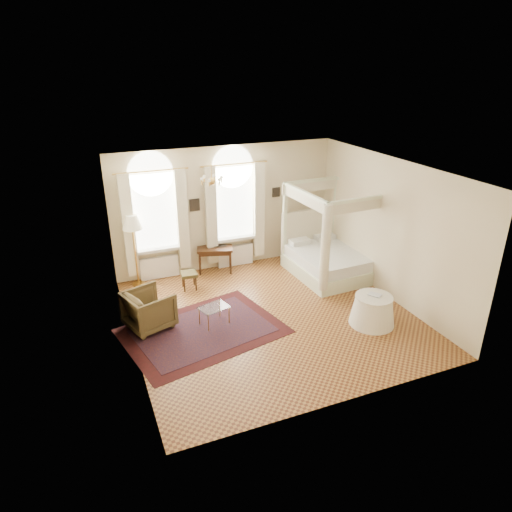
% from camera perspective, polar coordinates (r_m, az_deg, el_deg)
% --- Properties ---
extents(ground, '(6.00, 6.00, 0.00)m').
position_cam_1_polar(ground, '(10.31, 1.88, -7.50)').
color(ground, '#9B672D').
rests_on(ground, ground).
extents(room_walls, '(6.00, 6.00, 6.00)m').
position_cam_1_polar(room_walls, '(9.45, 2.04, 2.87)').
color(room_walls, beige).
rests_on(room_walls, ground).
extents(window_left, '(1.62, 0.27, 3.29)m').
position_cam_1_polar(window_left, '(11.70, -12.42, 3.86)').
color(window_left, white).
rests_on(window_left, room_walls).
extents(window_right, '(1.62, 0.27, 3.29)m').
position_cam_1_polar(window_right, '(12.20, -2.68, 5.19)').
color(window_right, white).
rests_on(window_right, room_walls).
extents(chandelier, '(0.51, 0.45, 0.50)m').
position_cam_1_polar(chandelier, '(9.95, -5.57, 9.42)').
color(chandelier, '#BC8F3E').
rests_on(chandelier, room_walls).
extents(wall_pictures, '(2.54, 0.03, 0.39)m').
position_cam_1_polar(wall_pictures, '(12.13, -3.38, 7.06)').
color(wall_pictures, black).
rests_on(wall_pictures, room_walls).
extents(canopy_bed, '(1.89, 2.28, 2.37)m').
position_cam_1_polar(canopy_bed, '(12.13, 9.10, 0.00)').
color(canopy_bed, beige).
rests_on(canopy_bed, ground).
extents(nightstand, '(0.48, 0.45, 0.56)m').
position_cam_1_polar(nightstand, '(13.21, 5.68, 0.96)').
color(nightstand, '#37200F').
rests_on(nightstand, ground).
extents(nightstand_lamp, '(0.26, 0.26, 0.38)m').
position_cam_1_polar(nightstand_lamp, '(12.92, 5.60, 2.97)').
color(nightstand_lamp, '#BC8F3E').
rests_on(nightstand_lamp, nightstand).
extents(writing_desk, '(1.03, 0.73, 0.70)m').
position_cam_1_polar(writing_desk, '(12.17, -5.17, 0.58)').
color(writing_desk, '#37200F').
rests_on(writing_desk, ground).
extents(laptop, '(0.37, 0.27, 0.03)m').
position_cam_1_polar(laptop, '(12.25, -4.55, 1.33)').
color(laptop, black).
rests_on(laptop, writing_desk).
extents(stool, '(0.42, 0.42, 0.44)m').
position_cam_1_polar(stool, '(11.43, -8.38, -2.40)').
color(stool, '#4A3F1F').
rests_on(stool, ground).
extents(armchair, '(1.16, 1.15, 0.84)m').
position_cam_1_polar(armchair, '(9.97, -13.23, -6.54)').
color(armchair, '#48391F').
rests_on(armchair, ground).
extents(coffee_table, '(0.71, 0.59, 0.42)m').
position_cam_1_polar(coffee_table, '(9.86, -5.27, -6.57)').
color(coffee_table, white).
rests_on(coffee_table, ground).
extents(floor_lamp, '(0.48, 0.48, 1.86)m').
position_cam_1_polar(floor_lamp, '(11.43, -15.21, 3.65)').
color(floor_lamp, '#BC8F3E').
rests_on(floor_lamp, ground).
extents(oriental_rug, '(3.60, 2.92, 0.01)m').
position_cam_1_polar(oriental_rug, '(9.84, -6.61, -9.27)').
color(oriental_rug, '#3A0D10').
rests_on(oriental_rug, ground).
extents(side_table, '(0.97, 0.97, 0.66)m').
position_cam_1_polar(side_table, '(10.19, 14.37, -6.57)').
color(side_table, white).
rests_on(side_table, ground).
extents(book, '(0.30, 0.32, 0.02)m').
position_cam_1_polar(book, '(9.98, 14.44, -4.95)').
color(book, black).
rests_on(book, side_table).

